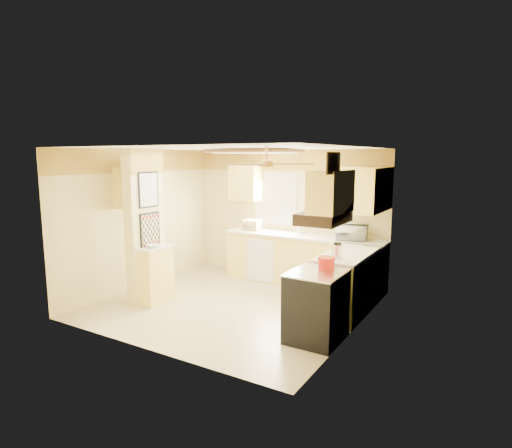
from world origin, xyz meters
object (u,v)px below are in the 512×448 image
Objects in this scene: stove at (316,306)px; microwave at (352,232)px; bowl at (153,246)px; dutch_oven at (326,263)px; kettle at (337,251)px.

stove is 1.81× the size of microwave.
stove is at bearing 1.65° from bowl.
stove is 2.82m from bowl.
dutch_oven is 0.49m from kettle.
bowl is 0.84× the size of dutch_oven.
kettle is at bearing 88.78° from stove.
bowl is at bearing -174.30° from dutch_oven.
kettle is at bearing 15.31° from bowl.
dutch_oven is at bearing 5.70° from bowl.
stove is 3.78× the size of kettle.
microwave is 2.09× the size of kettle.
microwave is 1.99m from dutch_oven.
dutch_oven is at bearing 78.30° from stove.
dutch_oven is at bearing -86.79° from kettle.
dutch_oven reaches higher than bowl.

